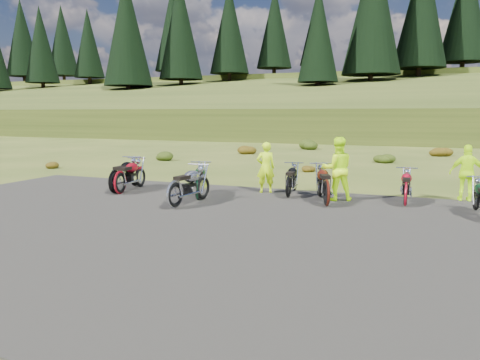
% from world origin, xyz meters
% --- Properties ---
extents(ground, '(300.00, 300.00, 0.00)m').
position_xyz_m(ground, '(0.00, 0.00, 0.00)').
color(ground, '#374B19').
rests_on(ground, ground).
extents(gravel_pad, '(20.00, 12.00, 0.04)m').
position_xyz_m(gravel_pad, '(0.00, -2.00, 0.00)').
color(gravel_pad, black).
rests_on(gravel_pad, ground).
extents(hill_slope, '(300.00, 45.97, 9.37)m').
position_xyz_m(hill_slope, '(0.00, 50.00, 0.00)').
color(hill_slope, '#313E14').
rests_on(hill_slope, ground).
extents(hill_plateau, '(300.00, 90.00, 9.17)m').
position_xyz_m(hill_plateau, '(0.00, 110.00, 0.00)').
color(hill_plateau, '#313E14').
rests_on(hill_plateau, ground).
extents(conifer_9, '(7.48, 7.48, 19.00)m').
position_xyz_m(conifer_9, '(-81.00, 71.00, 19.26)').
color(conifer_9, black).
rests_on(conifer_9, ground).
extents(conifer_10, '(7.04, 7.04, 18.00)m').
position_xyz_m(conifer_10, '(-75.00, 77.00, 19.16)').
color(conifer_10, black).
rests_on(conifer_10, ground).
extents(conifer_12, '(6.16, 6.16, 16.00)m').
position_xyz_m(conifer_12, '(-63.00, 58.00, 15.17)').
color(conifer_12, black).
rests_on(conifer_12, ground).
extents(conifer_13, '(5.72, 5.72, 15.00)m').
position_xyz_m(conifer_13, '(-57.00, 64.00, 15.86)').
color(conifer_13, black).
rests_on(conifer_13, ground).
extents(conifer_14, '(5.28, 5.28, 14.00)m').
position_xyz_m(conifer_14, '(-51.00, 70.00, 16.55)').
color(conifer_14, black).
rests_on(conifer_14, ground).
extents(conifer_15, '(7.92, 7.92, 20.00)m').
position_xyz_m(conifer_15, '(-45.00, 76.00, 20.16)').
color(conifer_15, black).
rests_on(conifer_15, ground).
extents(conifer_16, '(7.48, 7.48, 19.00)m').
position_xyz_m(conifer_16, '(-39.00, 51.00, 15.28)').
color(conifer_16, black).
rests_on(conifer_16, ground).
extents(conifer_17, '(7.04, 7.04, 18.00)m').
position_xyz_m(conifer_17, '(-33.00, 57.00, 15.97)').
color(conifer_17, black).
rests_on(conifer_17, ground).
extents(conifer_18, '(6.60, 6.60, 17.00)m').
position_xyz_m(conifer_18, '(-27.00, 63.00, 16.66)').
color(conifer_18, black).
rests_on(conifer_18, ground).
extents(conifer_19, '(6.16, 6.16, 16.00)m').
position_xyz_m(conifer_19, '(-21.00, 69.00, 17.36)').
color(conifer_19, black).
rests_on(conifer_19, ground).
extents(conifer_20, '(5.72, 5.72, 15.00)m').
position_xyz_m(conifer_20, '(-15.00, 75.00, 17.65)').
color(conifer_20, black).
rests_on(conifer_20, ground).
extents(conifer_21, '(5.28, 5.28, 14.00)m').
position_xyz_m(conifer_21, '(-9.00, 50.00, 12.56)').
color(conifer_21, black).
rests_on(conifer_21, ground).
extents(conifer_22, '(7.92, 7.92, 20.00)m').
position_xyz_m(conifer_22, '(-3.00, 56.00, 16.77)').
color(conifer_22, black).
rests_on(conifer_22, ground).
extents(conifer_23, '(7.48, 7.48, 19.00)m').
position_xyz_m(conifer_23, '(3.00, 62.00, 17.47)').
color(conifer_23, black).
rests_on(conifer_23, ground).
extents(conifer_24, '(7.04, 7.04, 18.00)m').
position_xyz_m(conifer_24, '(9.00, 68.00, 18.16)').
color(conifer_24, black).
rests_on(conifer_24, ground).
extents(shrub_0, '(0.77, 0.77, 0.45)m').
position_xyz_m(shrub_0, '(-12.00, 6.00, 0.23)').
color(shrub_0, '#5A320B').
rests_on(shrub_0, ground).
extents(shrub_1, '(1.03, 1.03, 0.61)m').
position_xyz_m(shrub_1, '(-9.10, 11.30, 0.31)').
color(shrub_1, '#23370D').
rests_on(shrub_1, ground).
extents(shrub_2, '(1.30, 1.30, 0.77)m').
position_xyz_m(shrub_2, '(-6.20, 16.60, 0.38)').
color(shrub_2, '#5A320B').
rests_on(shrub_2, ground).
extents(shrub_3, '(1.56, 1.56, 0.92)m').
position_xyz_m(shrub_3, '(-3.30, 21.90, 0.46)').
color(shrub_3, '#23370D').
rests_on(shrub_3, ground).
extents(shrub_4, '(0.77, 0.77, 0.45)m').
position_xyz_m(shrub_4, '(-0.40, 9.20, 0.23)').
color(shrub_4, '#5A320B').
rests_on(shrub_4, ground).
extents(shrub_5, '(1.03, 1.03, 0.61)m').
position_xyz_m(shrub_5, '(2.50, 14.50, 0.31)').
color(shrub_5, '#23370D').
rests_on(shrub_5, ground).
extents(shrub_6, '(1.30, 1.30, 0.77)m').
position_xyz_m(shrub_6, '(5.40, 19.80, 0.38)').
color(shrub_6, '#5A320B').
rests_on(shrub_6, ground).
extents(motorcycle_0, '(0.99, 2.25, 1.14)m').
position_xyz_m(motorcycle_0, '(-4.85, 1.12, 0.00)').
color(motorcycle_0, black).
rests_on(motorcycle_0, ground).
extents(motorcycle_1, '(0.95, 2.20, 1.12)m').
position_xyz_m(motorcycle_1, '(-4.62, 1.09, 0.00)').
color(motorcycle_1, maroon).
rests_on(motorcycle_1, ground).
extents(motorcycle_2, '(1.39, 2.17, 1.08)m').
position_xyz_m(motorcycle_2, '(-1.79, 1.07, 0.00)').
color(motorcycle_2, black).
rests_on(motorcycle_2, ground).
extents(motorcycle_3, '(0.94, 2.26, 1.15)m').
position_xyz_m(motorcycle_3, '(-1.81, -0.29, 0.00)').
color(motorcycle_3, '#9D9DA1').
rests_on(motorcycle_3, ground).
extents(motorcycle_4, '(1.42, 2.29, 1.14)m').
position_xyz_m(motorcycle_4, '(2.05, 1.55, 0.00)').
color(motorcycle_4, '#41130A').
rests_on(motorcycle_4, ground).
extents(motorcycle_5, '(0.88, 2.03, 1.03)m').
position_xyz_m(motorcycle_5, '(0.67, 2.43, 0.00)').
color(motorcycle_5, black).
rests_on(motorcycle_5, ground).
extents(motorcycle_6, '(0.71, 1.96, 1.01)m').
position_xyz_m(motorcycle_6, '(4.12, 2.40, 0.00)').
color(motorcycle_6, maroon).
rests_on(motorcycle_6, ground).
extents(person_middle, '(0.73, 0.64, 1.68)m').
position_xyz_m(person_middle, '(-0.30, 3.10, 0.84)').
color(person_middle, '#C3F90D').
rests_on(person_middle, ground).
extents(person_right_a, '(1.13, 1.01, 1.91)m').
position_xyz_m(person_right_a, '(2.14, 2.60, 0.96)').
color(person_right_a, '#C3F90D').
rests_on(person_right_a, ground).
extents(person_right_b, '(1.03, 0.51, 1.69)m').
position_xyz_m(person_right_b, '(5.78, 3.95, 0.85)').
color(person_right_b, '#C3F90D').
rests_on(person_right_b, ground).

